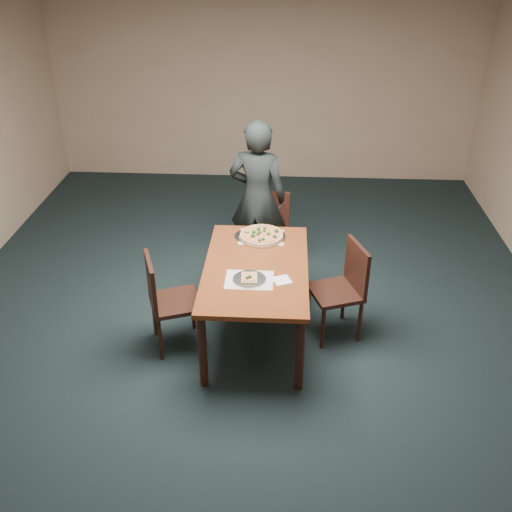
# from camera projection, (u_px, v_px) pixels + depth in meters

# --- Properties ---
(ground) EXTENTS (8.00, 8.00, 0.00)m
(ground) POSITION_uv_depth(u_px,v_px,m) (243.00, 343.00, 5.22)
(ground) COLOR black
(ground) RESTS_ON ground
(room_shell) EXTENTS (8.00, 8.00, 8.00)m
(room_shell) POSITION_uv_depth(u_px,v_px,m) (241.00, 164.00, 4.34)
(room_shell) COLOR tan
(room_shell) RESTS_ON ground
(dining_table) EXTENTS (0.90, 1.50, 0.75)m
(dining_table) POSITION_uv_depth(u_px,v_px,m) (256.00, 275.00, 5.00)
(dining_table) COLOR #602913
(dining_table) RESTS_ON ground
(chair_far) EXTENTS (0.46, 0.46, 0.91)m
(chair_far) POSITION_uv_depth(u_px,v_px,m) (268.00, 230.00, 6.03)
(chair_far) COLOR black
(chair_far) RESTS_ON ground
(chair_left) EXTENTS (0.54, 0.54, 0.91)m
(chair_left) POSITION_uv_depth(u_px,v_px,m) (166.00, 298.00, 4.94)
(chair_left) COLOR black
(chair_left) RESTS_ON ground
(chair_right) EXTENTS (0.54, 0.54, 0.91)m
(chair_right) POSITION_uv_depth(u_px,v_px,m) (344.00, 285.00, 5.12)
(chair_right) COLOR black
(chair_right) RESTS_ON ground
(diner) EXTENTS (0.67, 0.51, 1.67)m
(diner) POSITION_uv_depth(u_px,v_px,m) (258.00, 198.00, 5.96)
(diner) COLOR black
(diner) RESTS_ON ground
(placemat_main) EXTENTS (0.42, 0.32, 0.00)m
(placemat_main) POSITION_uv_depth(u_px,v_px,m) (262.00, 237.00, 5.40)
(placemat_main) COLOR white
(placemat_main) RESTS_ON dining_table
(placemat_near) EXTENTS (0.40, 0.30, 0.00)m
(placemat_near) POSITION_uv_depth(u_px,v_px,m) (249.00, 280.00, 4.75)
(placemat_near) COLOR white
(placemat_near) RESTS_ON dining_table
(pizza_pan) EXTENTS (0.45, 0.45, 0.07)m
(pizza_pan) POSITION_uv_depth(u_px,v_px,m) (262.00, 235.00, 5.39)
(pizza_pan) COLOR silver
(pizza_pan) RESTS_ON dining_table
(slice_plate_near) EXTENTS (0.28, 0.28, 0.06)m
(slice_plate_near) POSITION_uv_depth(u_px,v_px,m) (249.00, 279.00, 4.75)
(slice_plate_near) COLOR silver
(slice_plate_near) RESTS_ON dining_table
(slice_plate_far) EXTENTS (0.28, 0.28, 0.05)m
(slice_plate_far) POSITION_uv_depth(u_px,v_px,m) (249.00, 236.00, 5.40)
(slice_plate_far) COLOR silver
(slice_plate_far) RESTS_ON dining_table
(napkin) EXTENTS (0.18, 0.18, 0.01)m
(napkin) POSITION_uv_depth(u_px,v_px,m) (282.00, 280.00, 4.75)
(napkin) COLOR white
(napkin) RESTS_ON dining_table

